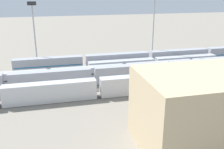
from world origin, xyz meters
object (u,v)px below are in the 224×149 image
Objects in this scene: train_on_track_5 at (51,92)px; light_mast_0 at (34,27)px; train_on_track_4 at (168,77)px; train_on_track_2 at (119,70)px; train_on_track_0 at (149,58)px; train_on_track_3 at (132,73)px; train_on_track_1 at (155,63)px; light_mast_2 at (154,12)px.

train_on_track_5 is 3.07× the size of light_mast_0.
train_on_track_4 is (-34.42, -5.00, -0.46)m from train_on_track_5.
train_on_track_0 reaches higher than train_on_track_2.
train_on_track_4 is at bearing 85.48° from train_on_track_0.
train_on_track_3 is 11.98× the size of train_on_track_4.
train_on_track_1 is at bearing 92.48° from train_on_track_0.
train_on_track_2 is 13.90× the size of train_on_track_4.
train_on_track_4 reaches higher than train_on_track_1.
train_on_track_4 is (1.80, 15.00, 0.15)m from train_on_track_1.
train_on_track_1 is 15.11m from train_on_track_4.
light_mast_2 reaches higher than light_mast_0.
light_mast_2 reaches higher than train_on_track_0.
train_on_track_1 is 1.55× the size of light_mast_2.
train_on_track_3 is 1.25× the size of train_on_track_0.
train_on_track_1 is at bearing -151.09° from train_on_track_5.
train_on_track_3 is (-24.44, -10.00, 0.00)m from train_on_track_5.
light_mast_2 reaches higher than train_on_track_4.
train_on_track_2 is (-21.80, -15.00, -0.58)m from train_on_track_5.
light_mast_0 reaches higher than train_on_track_4.
train_on_track_3 is at bearing 117.87° from train_on_track_2.
train_on_track_3 is at bearing 40.33° from train_on_track_1.
train_on_track_3 is 5.16× the size of light_mast_0.
train_on_track_0 is (0.22, -5.00, 0.59)m from train_on_track_1.
train_on_track_2 is 27.34m from light_mast_2.
light_mast_2 is at bearing -127.59° from train_on_track_0.
light_mast_2 is at bearing -179.86° from light_mast_0.
light_mast_0 is (4.05, -28.21, 12.53)m from train_on_track_5.
train_on_track_4 reaches higher than train_on_track_2.
train_on_track_5 is at bearing 22.25° from train_on_track_3.
train_on_track_2 is 17.38m from train_on_track_0.
train_on_track_5 is 41.38m from train_on_track_1.
light_mast_2 reaches higher than train_on_track_5.
light_mast_0 is at bearing 0.14° from light_mast_2.
train_on_track_3 is at bearing -157.75° from train_on_track_5.
train_on_track_0 is at bearing 52.41° from light_mast_2.
train_on_track_5 is at bearing 36.29° from light_mast_2.
light_mast_2 reaches higher than train_on_track_2.
train_on_track_0 is 42.09m from light_mast_0.
train_on_track_5 is 0.60× the size of train_on_track_3.
train_on_track_1 is 0.49× the size of train_on_track_0.
train_on_track_5 is 50.58m from light_mast_2.
train_on_track_5 is 43.83m from train_on_track_0.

